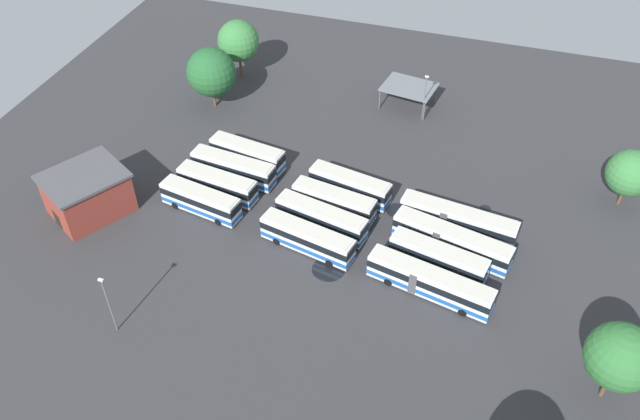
% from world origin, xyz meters
% --- Properties ---
extents(ground_plane, '(108.71, 108.71, 0.00)m').
position_xyz_m(ground_plane, '(0.00, 0.00, 0.00)').
color(ground_plane, '#333335').
extents(bus_row0_slot0, '(11.08, 4.29, 3.45)m').
position_xyz_m(bus_row0_slot0, '(-15.91, -3.20, 1.82)').
color(bus_row0_slot0, silver).
rests_on(bus_row0_slot0, ground_plane).
extents(bus_row0_slot1, '(11.08, 3.88, 3.45)m').
position_xyz_m(bus_row0_slot1, '(-15.26, 0.41, 1.82)').
color(bus_row0_slot1, silver).
rests_on(bus_row0_slot1, ground_plane).
extents(bus_row0_slot2, '(11.95, 3.72, 3.45)m').
position_xyz_m(bus_row0_slot2, '(-14.64, 4.17, 1.82)').
color(bus_row0_slot2, silver).
rests_on(bus_row0_slot2, ground_plane).
extents(bus_row0_slot3, '(11.00, 4.10, 3.45)m').
position_xyz_m(bus_row0_slot3, '(-14.05, 7.62, 1.82)').
color(bus_row0_slot3, silver).
rests_on(bus_row0_slot3, ground_plane).
extents(bus_row1_slot0, '(12.05, 4.80, 3.45)m').
position_xyz_m(bus_row1_slot0, '(-0.88, -5.49, 1.82)').
color(bus_row1_slot0, silver).
rests_on(bus_row1_slot0, ground_plane).
extents(bus_row1_slot1, '(12.02, 4.78, 3.45)m').
position_xyz_m(bus_row1_slot1, '(-0.39, -1.67, 1.82)').
color(bus_row1_slot1, silver).
rests_on(bus_row1_slot1, ground_plane).
extents(bus_row1_slot2, '(11.06, 4.13, 3.45)m').
position_xyz_m(bus_row1_slot2, '(0.18, 1.78, 1.82)').
color(bus_row1_slot2, silver).
rests_on(bus_row1_slot2, ground_plane).
extents(bus_row1_slot3, '(11.15, 4.46, 3.45)m').
position_xyz_m(bus_row1_slot3, '(1.21, 5.47, 1.82)').
color(bus_row1_slot3, silver).
rests_on(bus_row1_slot3, ground_plane).
extents(bus_row2_slot0, '(14.59, 5.33, 3.45)m').
position_xyz_m(bus_row2_slot0, '(14.19, -7.87, 1.82)').
color(bus_row2_slot0, silver).
rests_on(bus_row2_slot0, ground_plane).
extents(bus_row2_slot1, '(11.74, 4.77, 3.45)m').
position_xyz_m(bus_row2_slot1, '(14.47, -3.94, 1.82)').
color(bus_row2_slot1, silver).
rests_on(bus_row2_slot1, ground_plane).
extents(bus_row2_slot2, '(14.58, 5.61, 3.45)m').
position_xyz_m(bus_row2_slot2, '(15.41, -0.60, 1.82)').
color(bus_row2_slot2, silver).
rests_on(bus_row2_slot2, ground_plane).
extents(bus_row2_slot3, '(14.59, 4.36, 3.45)m').
position_xyz_m(bus_row2_slot3, '(15.54, 3.22, 1.82)').
color(bus_row2_slot3, silver).
rests_on(bus_row2_slot3, ground_plane).
extents(depot_building, '(11.77, 12.30, 5.76)m').
position_xyz_m(depot_building, '(-29.38, -7.37, 2.90)').
color(depot_building, maroon).
rests_on(depot_building, ground_plane).
extents(maintenance_shelter, '(8.68, 7.20, 3.42)m').
position_xyz_m(maintenance_shelter, '(3.80, 29.14, 3.23)').
color(maintenance_shelter, slate).
rests_on(maintenance_shelter, ground_plane).
extents(lamp_post_by_building, '(0.56, 0.28, 7.35)m').
position_xyz_m(lamp_post_by_building, '(6.69, 26.25, 4.08)').
color(lamp_post_by_building, slate).
rests_on(lamp_post_by_building, ground_plane).
extents(lamp_post_far_corner, '(0.56, 0.28, 7.99)m').
position_xyz_m(lamp_post_far_corner, '(-16.30, -23.16, 4.41)').
color(lamp_post_far_corner, slate).
rests_on(lamp_post_far_corner, ground_plane).
extents(tree_northwest, '(7.44, 7.44, 9.61)m').
position_xyz_m(tree_northwest, '(-24.72, 19.83, 5.89)').
color(tree_northwest, brown).
rests_on(tree_northwest, ground_plane).
extents(tree_west_edge, '(6.64, 6.64, 9.73)m').
position_xyz_m(tree_west_edge, '(-24.35, 29.30, 6.40)').
color(tree_west_edge, brown).
rests_on(tree_west_edge, ground_plane).
extents(tree_east_edge, '(6.50, 6.50, 9.50)m').
position_xyz_m(tree_east_edge, '(32.76, -15.53, 6.24)').
color(tree_east_edge, brown).
rests_on(tree_east_edge, ground_plane).
extents(tree_south_edge, '(5.98, 5.98, 8.02)m').
position_xyz_m(tree_south_edge, '(34.81, 14.85, 5.02)').
color(tree_south_edge, brown).
rests_on(tree_south_edge, ground_plane).
extents(puddle_centre_drain, '(2.88, 2.88, 0.01)m').
position_xyz_m(puddle_centre_drain, '(7.82, 4.63, 0.00)').
color(puddle_centre_drain, black).
rests_on(puddle_centre_drain, ground_plane).
extents(puddle_front_lane, '(1.43, 1.43, 0.01)m').
position_xyz_m(puddle_front_lane, '(18.53, 8.50, 0.00)').
color(puddle_front_lane, black).
rests_on(puddle_front_lane, ground_plane).
extents(puddle_between_rows, '(3.96, 3.96, 0.01)m').
position_xyz_m(puddle_between_rows, '(2.51, -7.87, 0.00)').
color(puddle_between_rows, black).
rests_on(puddle_between_rows, ground_plane).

